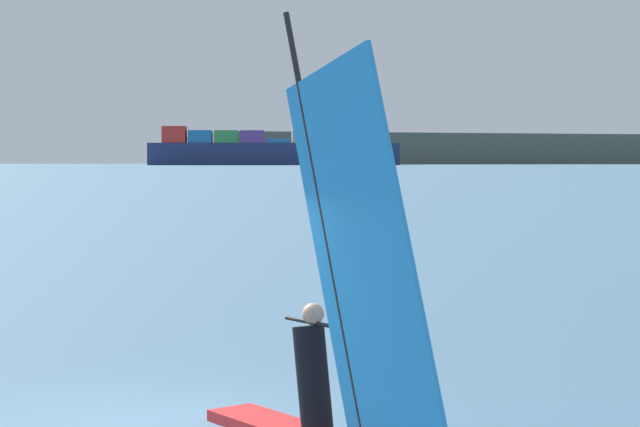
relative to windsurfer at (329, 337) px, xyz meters
name	(u,v)px	position (x,y,z in m)	size (l,w,h in m)	color
windsurfer	(329,337)	(0.00, 0.00, 0.00)	(1.86, 3.26, 4.39)	red
cargo_ship	(275,148)	(97.92, 687.16, 9.65)	(158.12, 41.17, 38.38)	navy
distant_headland	(610,151)	(479.16, 1022.79, 10.84)	(851.73, 383.68, 23.90)	#4C564C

